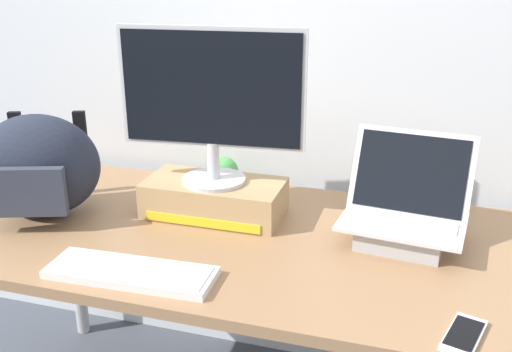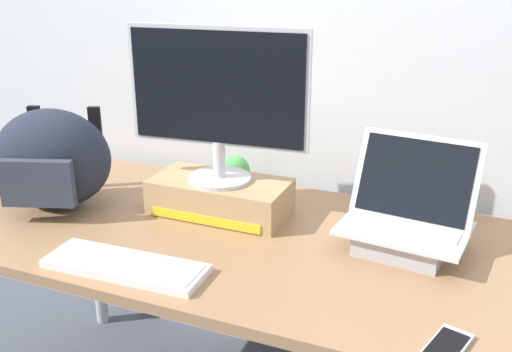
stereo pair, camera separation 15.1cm
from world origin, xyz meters
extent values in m
cube|color=silver|center=(0.00, 0.50, 1.30)|extent=(7.00, 0.10, 2.60)
cube|color=#99704C|center=(0.00, 0.00, 0.70)|extent=(1.81, 0.80, 0.03)
cylinder|color=#B2B2B7|center=(-0.85, 0.34, 0.34)|extent=(0.05, 0.05, 0.69)
cube|color=tan|center=(-0.16, 0.11, 0.77)|extent=(0.41, 0.21, 0.10)
cube|color=yellow|center=(-0.16, 0.01, 0.74)|extent=(0.35, 0.00, 0.03)
cylinder|color=silver|center=(-0.16, 0.11, 0.83)|extent=(0.19, 0.19, 0.01)
cylinder|color=silver|center=(-0.16, 0.11, 0.89)|extent=(0.04, 0.04, 0.11)
cube|color=silver|center=(-0.16, 0.11, 1.10)|extent=(0.53, 0.06, 0.34)
cube|color=black|center=(-0.16, 0.10, 1.10)|extent=(0.51, 0.05, 0.32)
cube|color=#ADADB2|center=(0.39, 0.08, 0.75)|extent=(0.24, 0.22, 0.06)
cube|color=silver|center=(0.39, 0.08, 0.78)|extent=(0.35, 0.28, 0.01)
cube|color=#B7B7BC|center=(0.39, 0.10, 0.79)|extent=(0.30, 0.16, 0.00)
cube|color=silver|center=(0.40, 0.15, 0.90)|extent=(0.33, 0.14, 0.22)
cube|color=black|center=(0.40, 0.14, 0.90)|extent=(0.30, 0.12, 0.19)
cube|color=white|center=(-0.23, -0.29, 0.73)|extent=(0.42, 0.15, 0.02)
cube|color=silver|center=(-0.23, -0.29, 0.74)|extent=(0.39, 0.13, 0.00)
ellipsoid|color=#232838|center=(-0.65, -0.04, 0.87)|extent=(0.41, 0.33, 0.31)
cube|color=#333847|center=(-0.61, -0.16, 0.84)|extent=(0.21, 0.10, 0.14)
cube|color=black|center=(-0.79, 0.05, 0.89)|extent=(0.04, 0.03, 0.23)
cube|color=black|center=(-0.60, 0.11, 0.89)|extent=(0.04, 0.03, 0.23)
cube|color=silver|center=(0.54, -0.32, 0.72)|extent=(0.10, 0.16, 0.01)
cube|color=black|center=(0.54, -0.32, 0.73)|extent=(0.09, 0.13, 0.00)
sphere|color=#56B256|center=(-0.21, 0.32, 0.77)|extent=(0.11, 0.11, 0.11)
sphere|color=black|center=(-0.23, 0.27, 0.79)|extent=(0.02, 0.02, 0.02)
sphere|color=black|center=(-0.19, 0.27, 0.79)|extent=(0.02, 0.02, 0.02)
camera|label=1|loc=(0.42, -1.40, 1.45)|focal=40.94mm
camera|label=2|loc=(0.56, -1.35, 1.45)|focal=40.94mm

